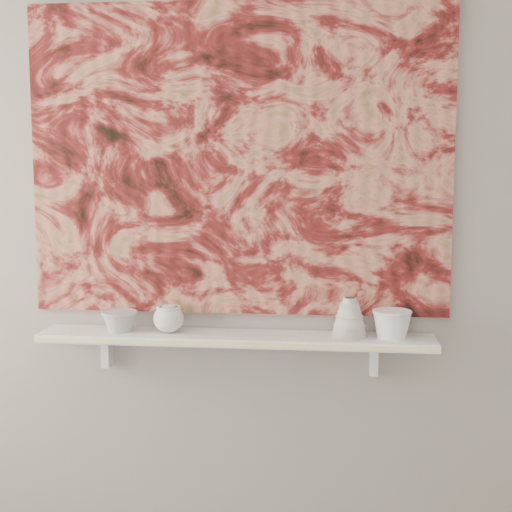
# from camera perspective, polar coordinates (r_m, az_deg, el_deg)

# --- Properties ---
(wall_back) EXTENTS (3.60, 0.00, 3.60)m
(wall_back) POSITION_cam_1_polar(r_m,az_deg,el_deg) (2.56, -1.43, 3.41)
(wall_back) COLOR gray
(wall_back) RESTS_ON floor
(shelf) EXTENTS (1.40, 0.18, 0.03)m
(shelf) POSITION_cam_1_polar(r_m,az_deg,el_deg) (2.54, -1.68, -6.58)
(shelf) COLOR silver
(shelf) RESTS_ON wall_back
(shelf_stripe) EXTENTS (1.40, 0.01, 0.02)m
(shelf_stripe) POSITION_cam_1_polar(r_m,az_deg,el_deg) (2.45, -1.98, -7.09)
(shelf_stripe) COLOR beige
(shelf_stripe) RESTS_ON shelf
(bracket_left) EXTENTS (0.03, 0.06, 0.12)m
(bracket_left) POSITION_cam_1_polar(r_m,az_deg,el_deg) (2.72, -11.84, -7.40)
(bracket_left) COLOR silver
(bracket_left) RESTS_ON wall_back
(bracket_right) EXTENTS (0.03, 0.06, 0.12)m
(bracket_right) POSITION_cam_1_polar(r_m,az_deg,el_deg) (2.60, 9.40, -8.04)
(bracket_right) COLOR silver
(bracket_right) RESTS_ON wall_back
(painting) EXTENTS (1.50, 0.02, 1.10)m
(painting) POSITION_cam_1_polar(r_m,az_deg,el_deg) (2.54, -1.49, 7.67)
(painting) COLOR maroon
(painting) RESTS_ON wall_back
(house_motif) EXTENTS (0.09, 0.00, 0.08)m
(house_motif) POSITION_cam_1_polar(r_m,az_deg,el_deg) (2.53, 8.66, 0.60)
(house_motif) COLOR black
(house_motif) RESTS_ON painting
(bowl_grey) EXTENTS (0.16, 0.16, 0.08)m
(bowl_grey) POSITION_cam_1_polar(r_m,az_deg,el_deg) (2.61, -10.85, -5.10)
(bowl_grey) COLOR #9D9C9A
(bowl_grey) RESTS_ON shelf
(cup_cream) EXTENTS (0.11, 0.11, 0.10)m
(cup_cream) POSITION_cam_1_polar(r_m,az_deg,el_deg) (2.56, -7.00, -5.00)
(cup_cream) COLOR beige
(cup_cream) RESTS_ON shelf
(bell_vessel) EXTENTS (0.16, 0.16, 0.14)m
(bell_vessel) POSITION_cam_1_polar(r_m,az_deg,el_deg) (2.49, 7.48, -4.88)
(bell_vessel) COLOR beige
(bell_vessel) RESTS_ON shelf
(bowl_white) EXTENTS (0.15, 0.15, 0.10)m
(bowl_white) POSITION_cam_1_polar(r_m,az_deg,el_deg) (2.51, 10.82, -5.35)
(bowl_white) COLOR white
(bowl_white) RESTS_ON shelf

